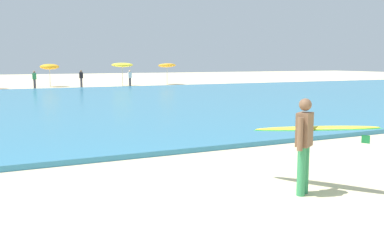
# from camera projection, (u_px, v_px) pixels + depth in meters

# --- Properties ---
(ground_plane) EXTENTS (160.00, 160.00, 0.00)m
(ground_plane) POSITION_uv_depth(u_px,v_px,m) (178.00, 226.00, 6.23)
(ground_plane) COLOR beige
(sea) EXTENTS (120.00, 28.00, 0.14)m
(sea) POSITION_uv_depth(u_px,v_px,m) (37.00, 105.00, 22.66)
(sea) COLOR teal
(sea) RESTS_ON ground
(surfer_with_board) EXTENTS (1.56, 2.22, 1.73)m
(surfer_with_board) POSITION_uv_depth(u_px,v_px,m) (308.00, 136.00, 7.79)
(surfer_with_board) COLOR #338E56
(surfer_with_board) RESTS_ON ground
(beach_umbrella_2) EXTENTS (1.75, 1.75, 2.14)m
(beach_umbrella_2) POSITION_uv_depth(u_px,v_px,m) (49.00, 67.00, 40.16)
(beach_umbrella_2) COLOR beige
(beach_umbrella_2) RESTS_ON ground
(beach_umbrella_3) EXTENTS (2.05, 2.06, 2.26)m
(beach_umbrella_3) POSITION_uv_depth(u_px,v_px,m) (122.00, 65.00, 41.15)
(beach_umbrella_3) COLOR beige
(beach_umbrella_3) RESTS_ON ground
(beach_umbrella_4) EXTENTS (1.82, 1.84, 2.23)m
(beach_umbrella_4) POSITION_uv_depth(u_px,v_px,m) (167.00, 65.00, 44.24)
(beach_umbrella_4) COLOR beige
(beach_umbrella_4) RESTS_ON ground
(beachgoer_near_row_left) EXTENTS (0.32, 0.20, 1.58)m
(beachgoer_near_row_left) POSITION_uv_depth(u_px,v_px,m) (81.00, 78.00, 39.54)
(beachgoer_near_row_left) COLOR #383842
(beachgoer_near_row_left) RESTS_ON ground
(beachgoer_near_row_mid) EXTENTS (0.32, 0.20, 1.58)m
(beachgoer_near_row_mid) POSITION_uv_depth(u_px,v_px,m) (34.00, 79.00, 36.94)
(beachgoer_near_row_mid) COLOR #383842
(beachgoer_near_row_mid) RESTS_ON ground
(beachgoer_near_row_right) EXTENTS (0.32, 0.20, 1.58)m
(beachgoer_near_row_right) POSITION_uv_depth(u_px,v_px,m) (130.00, 78.00, 39.94)
(beachgoer_near_row_right) COLOR #383842
(beachgoer_near_row_right) RESTS_ON ground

